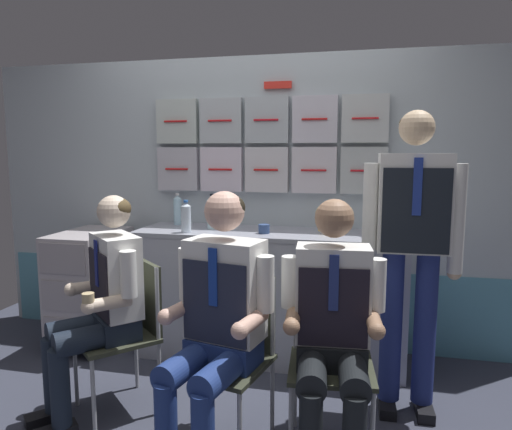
% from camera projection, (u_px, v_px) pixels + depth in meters
% --- Properties ---
extents(galley_bulkhead, '(4.20, 0.14, 2.15)m').
position_uv_depth(galley_bulkhead, '(251.00, 201.00, 3.53)').
color(galley_bulkhead, '#AFBBC1').
rests_on(galley_bulkhead, ground).
extents(galley_counter, '(1.88, 0.53, 0.91)m').
position_uv_depth(galley_counter, '(270.00, 294.00, 3.30)').
color(galley_counter, '#A6AAB9').
rests_on(galley_counter, ground).
extents(service_trolley, '(0.40, 0.65, 0.86)m').
position_uv_depth(service_trolley, '(91.00, 284.00, 3.51)').
color(service_trolley, black).
rests_on(service_trolley, ground).
extents(folding_chair_left, '(0.57, 0.57, 0.84)m').
position_uv_depth(folding_chair_left, '(132.00, 319.00, 2.64)').
color(folding_chair_left, '#A8AAAF').
rests_on(folding_chair_left, ground).
extents(crew_member_left, '(0.61, 0.63, 1.22)m').
position_uv_depth(crew_member_left, '(101.00, 298.00, 2.52)').
color(crew_member_left, black).
rests_on(crew_member_left, ground).
extents(folding_chair_right, '(0.48, 0.48, 0.84)m').
position_uv_depth(folding_chair_right, '(233.00, 340.00, 2.34)').
color(folding_chair_right, '#A8AAAF').
rests_on(folding_chair_right, ground).
extents(crew_member_right, '(0.52, 0.67, 1.27)m').
position_uv_depth(crew_member_right, '(217.00, 314.00, 2.17)').
color(crew_member_right, black).
rests_on(crew_member_right, ground).
extents(folding_chair_near_trolley, '(0.43, 0.44, 0.84)m').
position_uv_depth(folding_chair_near_trolley, '(331.00, 342.00, 2.31)').
color(folding_chair_near_trolley, '#A8AAAF').
rests_on(folding_chair_near_trolley, ground).
extents(crew_member_near_trolley, '(0.49, 0.62, 1.24)m').
position_uv_depth(crew_member_near_trolley, '(333.00, 322.00, 2.13)').
color(crew_member_near_trolley, black).
rests_on(crew_member_near_trolley, ground).
extents(crew_member_standing, '(0.53, 0.27, 1.67)m').
position_uv_depth(crew_member_standing, '(412.00, 237.00, 2.52)').
color(crew_member_standing, black).
rests_on(crew_member_standing, ground).
extents(sparkling_bottle_green, '(0.08, 0.08, 0.25)m').
position_uv_depth(sparkling_bottle_green, '(213.00, 212.00, 3.34)').
color(sparkling_bottle_green, silver).
rests_on(sparkling_bottle_green, galley_counter).
extents(water_bottle_blue_cap, '(0.06, 0.06, 0.24)m').
position_uv_depth(water_bottle_blue_cap, '(178.00, 210.00, 3.53)').
color(water_bottle_blue_cap, '#ABD5E7').
rests_on(water_bottle_blue_cap, galley_counter).
extents(water_bottle_tall, '(0.06, 0.06, 0.24)m').
position_uv_depth(water_bottle_tall, '(389.00, 216.00, 3.18)').
color(water_bottle_tall, silver).
rests_on(water_bottle_tall, galley_counter).
extents(water_bottle_short, '(0.07, 0.07, 0.22)m').
position_uv_depth(water_bottle_short, '(186.00, 217.00, 3.19)').
color(water_bottle_short, silver).
rests_on(water_bottle_short, galley_counter).
extents(coffee_cup_spare, '(0.07, 0.07, 0.06)m').
position_uv_depth(coffee_cup_spare, '(367.00, 231.00, 3.04)').
color(coffee_cup_spare, silver).
rests_on(coffee_cup_spare, galley_counter).
extents(coffee_cup_white, '(0.08, 0.08, 0.06)m').
position_uv_depth(coffee_cup_white, '(264.00, 229.00, 3.16)').
color(coffee_cup_white, navy).
rests_on(coffee_cup_white, galley_counter).
extents(espresso_cup_small, '(0.06, 0.06, 0.06)m').
position_uv_depth(espresso_cup_small, '(344.00, 226.00, 3.27)').
color(espresso_cup_small, silver).
rests_on(espresso_cup_small, galley_counter).
extents(snack_banana, '(0.17, 0.10, 0.04)m').
position_uv_depth(snack_banana, '(330.00, 230.00, 3.18)').
color(snack_banana, yellow).
rests_on(snack_banana, galley_counter).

